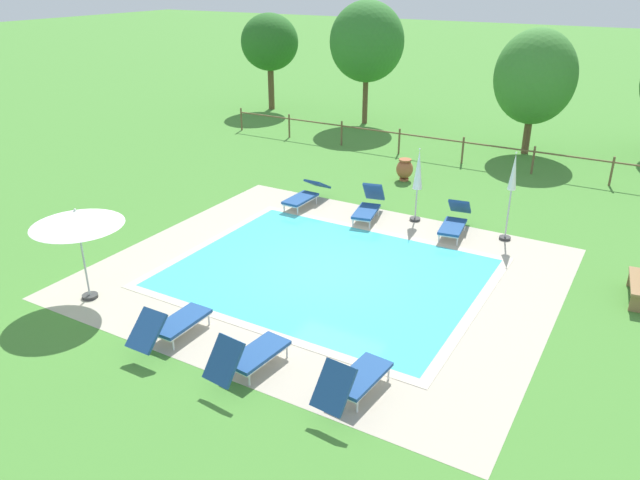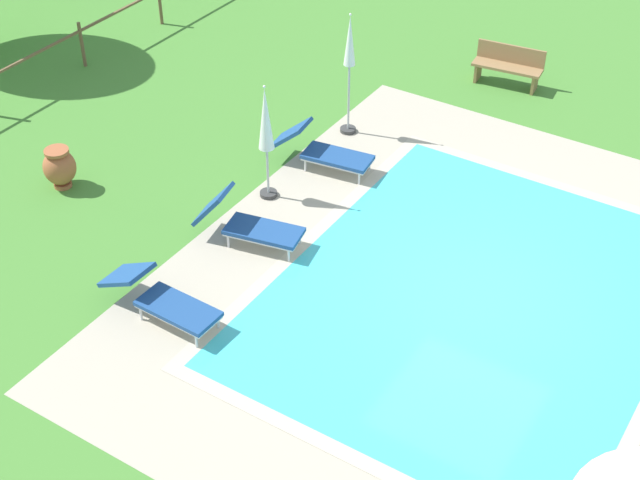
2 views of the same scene
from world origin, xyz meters
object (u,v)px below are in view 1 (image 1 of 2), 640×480
object	(u,v)px
patio_umbrella_closed_row_west	(418,174)
tree_far_east	(270,42)
terracotta_urn_near_fence	(405,169)
tree_east_mid	(535,77)
tree_west_mid	(367,42)
sun_lounger_south_mid	(249,355)
patio_umbrella_open_foreground	(76,218)
sun_lounger_north_near_steps	(306,195)
sun_lounger_north_end	(354,380)
sun_lounger_north_far	(455,221)
patio_umbrella_closed_row_mid_west	(512,182)
sun_lounger_north_mid	(172,324)
sun_lounger_south_near_corner	(368,206)

from	to	relation	value
patio_umbrella_closed_row_west	tree_far_east	world-z (taller)	tree_far_east
terracotta_urn_near_fence	tree_east_mid	bearing A→B (deg)	63.25
terracotta_urn_near_fence	tree_west_mid	world-z (taller)	tree_west_mid
sun_lounger_south_mid	patio_umbrella_open_foreground	xyz separation A→B (m)	(-4.92, 0.48, 1.59)
sun_lounger_north_near_steps	sun_lounger_north_end	size ratio (longest dim) A/B	1.09
sun_lounger_north_end	patio_umbrella_closed_row_west	distance (m)	8.75
patio_umbrella_closed_row_west	terracotta_urn_near_fence	bearing A→B (deg)	117.85
sun_lounger_north_far	tree_west_mid	world-z (taller)	tree_west_mid
patio_umbrella_open_foreground	patio_umbrella_closed_row_west	size ratio (longest dim) A/B	0.98
sun_lounger_north_near_steps	sun_lounger_north_far	xyz separation A→B (m)	(4.90, 0.19, 0.02)
sun_lounger_north_near_steps	tree_west_mid	world-z (taller)	tree_west_mid
patio_umbrella_open_foreground	patio_umbrella_closed_row_mid_west	distance (m)	11.09
sun_lounger_north_near_steps	sun_lounger_north_mid	xyz separation A→B (m)	(1.73, -8.07, 0.03)
sun_lounger_north_end	patio_umbrella_closed_row_mid_west	distance (m)	8.46
sun_lounger_south_mid	terracotta_urn_near_fence	distance (m)	12.28
patio_umbrella_open_foreground	tree_west_mid	bearing A→B (deg)	96.81
sun_lounger_north_end	patio_umbrella_closed_row_mid_west	world-z (taller)	patio_umbrella_closed_row_mid_west
sun_lounger_north_far	patio_umbrella_closed_row_mid_west	xyz separation A→B (m)	(1.40, 0.30, 1.31)
sun_lounger_north_far	sun_lounger_south_mid	size ratio (longest dim) A/B	1.08
sun_lounger_north_near_steps	terracotta_urn_near_fence	size ratio (longest dim) A/B	2.63
sun_lounger_north_end	tree_east_mid	bearing A→B (deg)	93.51
tree_east_mid	sun_lounger_north_far	bearing A→B (deg)	-88.82
sun_lounger_north_mid	sun_lounger_north_near_steps	bearing A→B (deg)	102.10
sun_lounger_north_mid	patio_umbrella_open_foreground	bearing A→B (deg)	172.90
sun_lounger_north_end	sun_lounger_north_mid	bearing A→B (deg)	-176.99
sun_lounger_south_near_corner	patio_umbrella_open_foreground	size ratio (longest dim) A/B	0.88
patio_umbrella_open_foreground	sun_lounger_south_mid	bearing A→B (deg)	-5.60
sun_lounger_north_end	sun_lounger_south_near_corner	xyz separation A→B (m)	(-3.54, 7.86, -0.00)
sun_lounger_north_near_steps	sun_lounger_north_mid	bearing A→B (deg)	-77.90
tree_west_mid	tree_east_mid	size ratio (longest dim) A/B	1.16
patio_umbrella_closed_row_west	tree_west_mid	distance (m)	13.02
patio_umbrella_open_foreground	sun_lounger_north_far	bearing A→B (deg)	52.43
sun_lounger_north_mid	tree_far_east	distance (m)	22.85
sun_lounger_north_near_steps	sun_lounger_south_near_corner	world-z (taller)	sun_lounger_south_near_corner
tree_east_mid	tree_west_mid	bearing A→B (deg)	169.56
sun_lounger_north_near_steps	patio_umbrella_closed_row_mid_west	size ratio (longest dim) A/B	0.82
terracotta_urn_near_fence	tree_east_mid	world-z (taller)	tree_east_mid
tree_east_mid	sun_lounger_north_mid	bearing A→B (deg)	-99.47
sun_lounger_south_near_corner	tree_far_east	xyz separation A→B (m)	(-11.54, 11.70, 3.08)
sun_lounger_north_far	tree_east_mid	xyz separation A→B (m)	(-0.20, 9.56, 2.72)
sun_lounger_north_end	sun_lounger_south_mid	distance (m)	2.06
tree_far_east	patio_umbrella_closed_row_west	bearing A→B (deg)	-40.96
tree_west_mid	patio_umbrella_closed_row_mid_west	bearing A→B (deg)	-47.87
sun_lounger_south_near_corner	patio_umbrella_closed_row_mid_west	bearing A→B (deg)	6.82
sun_lounger_north_far	tree_far_east	xyz separation A→B (m)	(-14.20, 11.52, 3.10)
sun_lounger_south_mid	patio_umbrella_open_foreground	size ratio (longest dim) A/B	0.85
patio_umbrella_open_foreground	sun_lounger_north_mid	bearing A→B (deg)	-7.10
sun_lounger_north_far	terracotta_urn_near_fence	size ratio (longest dim) A/B	2.57
sun_lounger_north_end	terracotta_urn_near_fence	distance (m)	12.45
sun_lounger_north_far	sun_lounger_south_mid	xyz separation A→B (m)	(-1.15, -8.38, 0.02)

